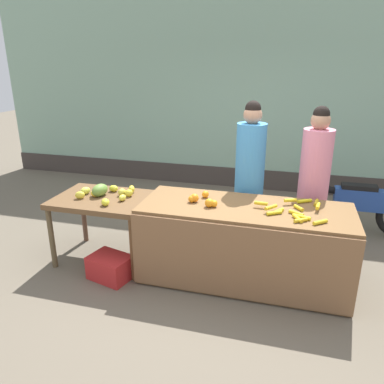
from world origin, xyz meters
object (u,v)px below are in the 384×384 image
(produce_crate, at_px, (110,267))
(parked_motorcycle, at_px, (364,207))
(vendor_woman_blue_shirt, at_px, (249,179))
(vendor_woman_pink_shirt, at_px, (313,185))
(produce_sack, at_px, (191,217))

(produce_crate, bearing_deg, parked_motorcycle, 33.99)
(parked_motorcycle, bearing_deg, produce_crate, -146.01)
(vendor_woman_blue_shirt, height_order, produce_crate, vendor_woman_blue_shirt)
(vendor_woman_pink_shirt, height_order, produce_crate, vendor_woman_pink_shirt)
(produce_sack, bearing_deg, vendor_woman_blue_shirt, -16.80)
(parked_motorcycle, height_order, produce_sack, parked_motorcycle)
(parked_motorcycle, distance_m, produce_sack, 2.32)
(parked_motorcycle, distance_m, produce_crate, 3.38)
(parked_motorcycle, bearing_deg, vendor_woman_pink_shirt, -132.68)
(vendor_woman_blue_shirt, distance_m, vendor_woman_pink_shirt, 0.73)
(parked_motorcycle, bearing_deg, produce_sack, -164.81)
(produce_crate, height_order, produce_sack, produce_sack)
(vendor_woman_pink_shirt, xyz_separation_m, parked_motorcycle, (0.73, 0.79, -0.50))
(vendor_woman_blue_shirt, distance_m, produce_crate, 1.87)
(vendor_woman_blue_shirt, xyz_separation_m, vendor_woman_pink_shirt, (0.73, 0.05, -0.02))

